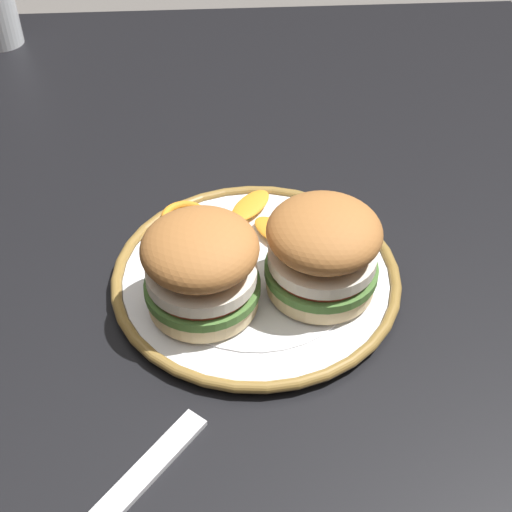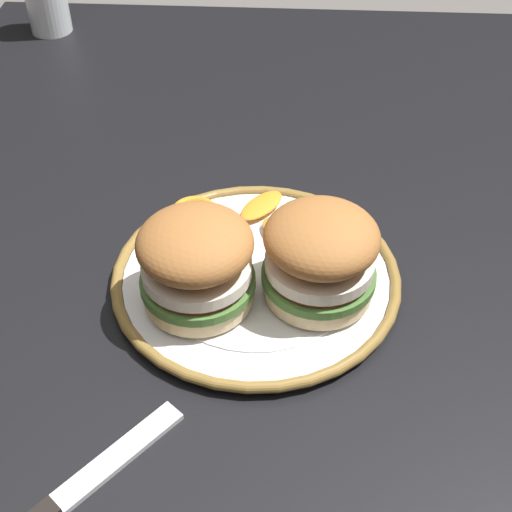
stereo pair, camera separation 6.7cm
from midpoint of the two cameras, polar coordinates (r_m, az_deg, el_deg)
The scene contains 7 objects.
dining_table at distance 0.83m, azimuth -1.84°, elevation -7.16°, with size 1.46×1.03×0.75m.
dinner_plate at distance 0.77m, azimuth -2.49°, elevation -1.78°, with size 0.31×0.31×0.02m.
sandwich_half_left at distance 0.71m, azimuth 2.72°, elevation 0.41°, with size 0.13×0.13×0.10m.
sandwich_half_right at distance 0.70m, azimuth -7.17°, elevation -0.91°, with size 0.13×0.13×0.10m.
orange_peel_curled at distance 0.83m, azimuth -8.10°, elevation 3.05°, with size 0.07×0.07×0.01m.
orange_peel_strip_long at distance 0.84m, azimuth -2.73°, elevation 4.00°, with size 0.07×0.06×0.01m.
orange_peel_strip_short at distance 0.80m, azimuth -0.38°, elevation 1.70°, with size 0.08×0.08×0.01m.
Camera 1 is at (0.54, -0.04, 1.30)m, focal length 49.88 mm.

